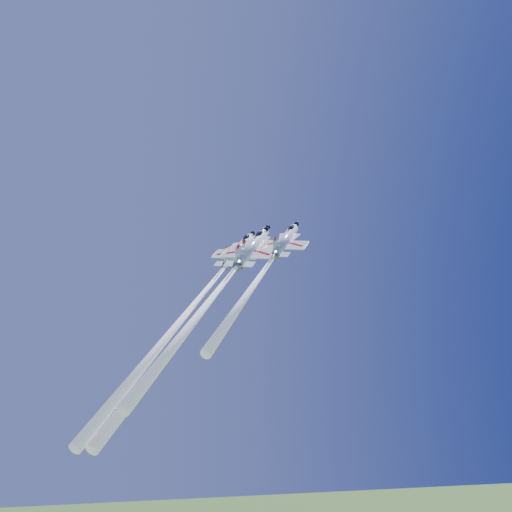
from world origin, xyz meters
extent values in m
cylinder|color=white|center=(1.25, 5.53, 101.99)|extent=(6.43, 9.51, 11.17)
cone|color=white|center=(5.09, 9.87, 106.72)|extent=(3.33, 3.64, 3.27)
cone|color=black|center=(5.98, 10.88, 107.81)|extent=(1.68, 1.83, 1.64)
cone|color=slate|center=(-2.28, 1.53, 97.63)|extent=(2.98, 2.98, 2.39)
ellipsoid|color=black|center=(3.51, 7.92, 105.62)|extent=(2.81, 3.02, 2.83)
cube|color=black|center=(2.63, 6.86, 104.82)|extent=(0.84, 0.96, 1.00)
cube|color=white|center=(0.68, 4.95, 100.99)|extent=(10.39, 8.42, 3.85)
cube|color=white|center=(1.50, 7.82, 103.51)|extent=(2.86, 2.81, 2.37)
cube|color=white|center=(3.62, 6.29, 103.20)|extent=(2.86, 2.81, 2.37)
cube|color=white|center=(-1.74, 2.17, 98.18)|extent=(5.63, 4.53, 2.01)
cube|color=white|center=(-2.10, 1.37, 99.71)|extent=(2.36, 3.35, 4.03)
cube|color=#AE0908|center=(-2.36, 0.74, 101.00)|extent=(0.97, 1.17, 1.26)
cube|color=black|center=(1.54, 6.08, 101.25)|extent=(5.90, 6.52, 6.82)
sphere|color=white|center=(-2.42, 1.38, 97.46)|extent=(1.16, 1.24, 1.08)
cone|color=white|center=(-16.07, -14.07, 80.62)|extent=(18.62, 32.73, 42.51)
cylinder|color=white|center=(-2.94, 3.11, 99.64)|extent=(6.32, 9.35, 10.98)
cone|color=white|center=(0.83, 7.38, 104.28)|extent=(3.27, 3.58, 3.22)
cone|color=black|center=(1.71, 8.37, 105.36)|extent=(1.65, 1.80, 1.62)
cone|color=slate|center=(-6.42, -0.82, 95.35)|extent=(2.93, 2.93, 2.35)
ellipsoid|color=black|center=(-0.71, 5.46, 103.20)|extent=(2.76, 2.97, 2.78)
cube|color=black|center=(-1.59, 4.41, 102.42)|extent=(0.83, 0.95, 0.98)
cube|color=white|center=(-3.50, 2.54, 98.65)|extent=(10.22, 8.27, 3.79)
cube|color=white|center=(-2.70, 5.36, 101.14)|extent=(2.81, 2.76, 2.33)
cube|color=white|center=(-0.62, 3.86, 100.83)|extent=(2.81, 2.76, 2.33)
cube|color=white|center=(-5.88, -0.19, 95.89)|extent=(5.53, 4.46, 1.98)
cube|color=white|center=(-6.23, -0.98, 97.40)|extent=(2.32, 3.29, 3.97)
cube|color=#AE0908|center=(-6.49, -1.60, 98.66)|extent=(0.96, 1.15, 1.24)
cube|color=black|center=(-2.65, 3.65, 98.91)|extent=(5.80, 6.41, 6.71)
sphere|color=white|center=(-6.55, -0.97, 95.19)|extent=(1.14, 1.22, 1.07)
cone|color=white|center=(-19.20, -15.29, 79.59)|extent=(17.40, 30.46, 39.48)
cylinder|color=white|center=(4.29, -5.92, 99.89)|extent=(6.08, 8.99, 10.56)
cone|color=white|center=(7.92, -1.82, 104.36)|extent=(3.15, 3.45, 3.09)
cone|color=black|center=(8.76, -0.86, 105.40)|extent=(1.59, 1.73, 1.55)
cone|color=slate|center=(0.95, -9.70, 95.76)|extent=(2.82, 2.82, 2.26)
ellipsoid|color=black|center=(6.43, -3.66, 103.32)|extent=(2.65, 2.86, 2.68)
cube|color=black|center=(5.59, -4.66, 102.56)|extent=(0.80, 0.91, 0.94)
cube|color=white|center=(3.75, -6.47, 98.94)|extent=(9.83, 7.96, 3.64)
cube|color=white|center=(4.52, -3.75, 101.33)|extent=(2.70, 2.66, 2.24)
cube|color=white|center=(6.53, -5.20, 101.04)|extent=(2.70, 2.66, 2.24)
cube|color=white|center=(1.46, -9.10, 96.29)|extent=(5.32, 4.29, 1.90)
cube|color=white|center=(1.12, -9.86, 97.73)|extent=(2.23, 3.17, 3.81)
cube|color=#AE0908|center=(0.87, -10.45, 98.95)|extent=(0.92, 1.11, 1.20)
cube|color=black|center=(4.57, -5.40, 99.19)|extent=(5.58, 6.16, 6.45)
sphere|color=white|center=(0.82, -9.85, 95.61)|extent=(1.09, 1.17, 1.03)
cone|color=white|center=(-7.00, -18.69, 85.97)|extent=(11.64, 19.65, 24.98)
cylinder|color=white|center=(-2.82, -6.70, 97.65)|extent=(6.57, 9.72, 11.41)
cone|color=white|center=(1.10, -2.27, 102.48)|extent=(3.40, 3.72, 3.34)
cone|color=black|center=(2.01, -1.24, 103.60)|extent=(1.71, 1.87, 1.68)
cone|color=slate|center=(-6.43, -10.79, 93.20)|extent=(3.05, 3.05, 2.44)
ellipsoid|color=black|center=(-0.51, -4.26, 101.36)|extent=(2.87, 3.09, 2.89)
cube|color=black|center=(-1.42, -5.35, 100.54)|extent=(0.86, 0.98, 1.02)
cube|color=white|center=(-3.40, -7.30, 96.63)|extent=(10.61, 8.60, 3.94)
cube|color=white|center=(-2.57, -4.36, 99.21)|extent=(2.92, 2.87, 2.42)
cube|color=white|center=(-0.41, -5.93, 98.89)|extent=(2.92, 2.87, 2.42)
cube|color=white|center=(-5.88, -10.14, 93.76)|extent=(5.75, 4.63, 2.06)
cube|color=white|center=(-6.24, -10.96, 95.32)|extent=(2.41, 3.42, 4.12)
cube|color=#AE0908|center=(-6.51, -11.60, 96.64)|extent=(1.00, 1.20, 1.29)
cube|color=black|center=(-2.52, -6.14, 96.89)|extent=(6.03, 6.66, 6.97)
sphere|color=white|center=(-6.57, -10.95, 93.03)|extent=(1.18, 1.27, 1.11)
cone|color=white|center=(-16.41, -22.08, 80.90)|extent=(14.20, 24.31, 31.15)
camera|label=1|loc=(-29.35, -109.51, 71.12)|focal=40.00mm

